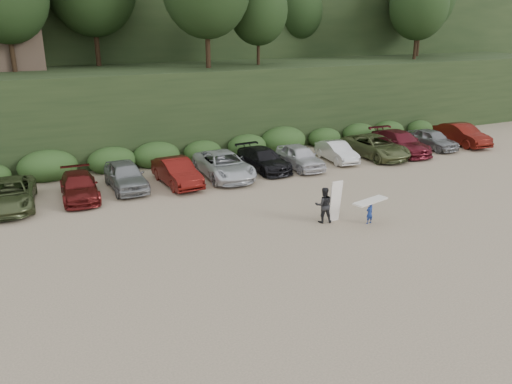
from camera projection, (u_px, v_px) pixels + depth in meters
ground at (292, 238)px, 22.41m from camera, size 120.00×120.00×0.00m
hillside_backdrop at (112, 1)px, 49.33m from camera, size 90.00×41.50×28.00m
parked_cars at (248, 162)px, 31.67m from camera, size 40.08×5.90×1.64m
child_surfer at (370, 208)px, 23.74m from camera, size 2.04×0.98×1.18m
adult_surfer at (325, 205)px, 23.88m from camera, size 1.34×0.91×2.08m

